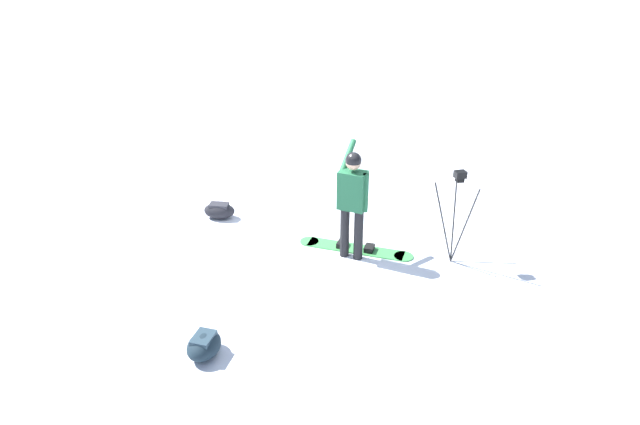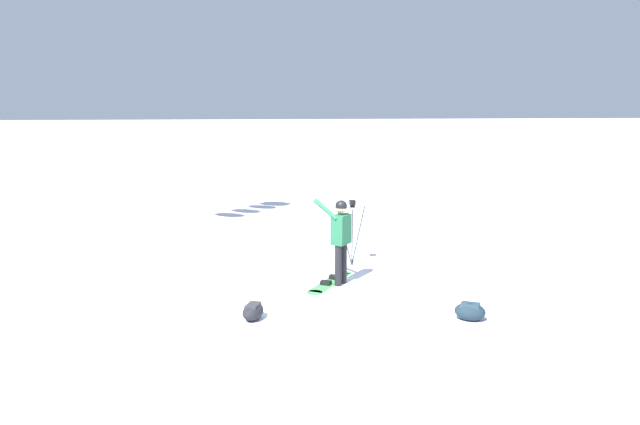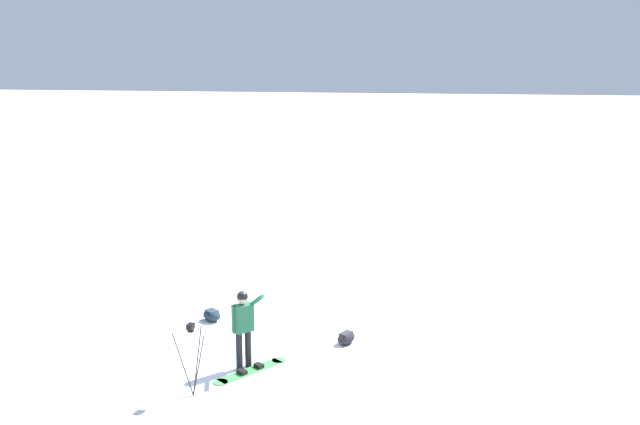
# 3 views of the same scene
# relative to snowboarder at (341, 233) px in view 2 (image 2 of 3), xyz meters

# --- Properties ---
(ground_plane) EXTENTS (300.00, 300.00, 0.00)m
(ground_plane) POSITION_rel_snowboarder_xyz_m (0.32, 0.77, -1.04)
(ground_plane) COLOR white
(snowboarder) EXTENTS (0.77, 0.48, 1.73)m
(snowboarder) POSITION_rel_snowboarder_xyz_m (0.00, 0.00, 0.00)
(snowboarder) COLOR black
(snowboarder) RESTS_ON ground_plane
(snowboard) EXTENTS (1.12, 1.58, 0.10)m
(snowboard) POSITION_rel_snowboarder_xyz_m (0.19, -0.13, -1.01)
(snowboard) COLOR #3F994C
(snowboard) RESTS_ON ground_plane
(gear_bag_large) EXTENTS (0.63, 0.59, 0.29)m
(gear_bag_large) POSITION_rel_snowboarder_xyz_m (-1.74, 2.38, -0.88)
(gear_bag_large) COLOR #192833
(gear_bag_large) RESTS_ON ground_plane
(camera_tripod) EXTENTS (0.67, 0.52, 1.47)m
(camera_tripod) POSITION_rel_snowboarder_xyz_m (-0.52, -1.40, 0.00)
(camera_tripod) COLOR #262628
(camera_tripod) RESTS_ON ground_plane
(gear_bag_small) EXTENTS (0.50, 0.61, 0.27)m
(gear_bag_small) POSITION_rel_snowboarder_xyz_m (1.82, 1.79, -0.89)
(gear_bag_small) COLOR black
(gear_bag_small) RESTS_ON ground_plane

